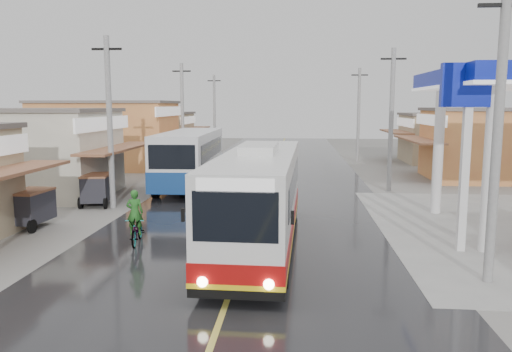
% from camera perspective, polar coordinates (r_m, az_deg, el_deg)
% --- Properties ---
extents(ground, '(120.00, 120.00, 0.00)m').
position_cam_1_polar(ground, '(14.64, -2.28, -11.30)').
color(ground, slate).
rests_on(ground, ground).
extents(road, '(12.00, 90.00, 0.02)m').
position_cam_1_polar(road, '(29.16, 1.25, -1.48)').
color(road, black).
rests_on(road, ground).
extents(centre_line, '(0.15, 90.00, 0.01)m').
position_cam_1_polar(centre_line, '(29.16, 1.25, -1.45)').
color(centre_line, '#D8CC4C').
rests_on(centre_line, road).
extents(shopfronts_left, '(11.00, 44.00, 5.20)m').
position_cam_1_polar(shopfronts_left, '(35.28, -20.02, -0.31)').
color(shopfronts_left, tan).
rests_on(shopfronts_left, ground).
extents(utility_poles_left, '(1.60, 50.00, 8.00)m').
position_cam_1_polar(utility_poles_left, '(31.33, -11.53, -0.99)').
color(utility_poles_left, gray).
rests_on(utility_poles_left, ground).
extents(utility_poles_right, '(1.60, 36.00, 8.00)m').
position_cam_1_polar(utility_poles_right, '(29.60, 14.91, -1.63)').
color(utility_poles_right, gray).
rests_on(utility_poles_right, ground).
extents(coach_bus, '(2.84, 11.38, 3.53)m').
position_cam_1_polar(coach_bus, '(17.16, 0.43, -2.49)').
color(coach_bus, silver).
rests_on(coach_bus, road).
extents(second_bus, '(2.97, 10.02, 3.30)m').
position_cam_1_polar(second_bus, '(29.72, -7.54, 2.08)').
color(second_bus, silver).
rests_on(second_bus, road).
extents(cyclist, '(0.88, 1.89, 1.96)m').
position_cam_1_polar(cyclist, '(18.14, -13.47, -5.57)').
color(cyclist, black).
rests_on(cyclist, ground).
extents(tricycle_near, '(1.44, 2.08, 1.53)m').
position_cam_1_polar(tricycle_near, '(21.79, -24.41, -3.18)').
color(tricycle_near, '#26262D').
rests_on(tricycle_near, ground).
extents(tricycle_far, '(1.65, 2.05, 1.55)m').
position_cam_1_polar(tricycle_far, '(25.40, -17.78, -1.30)').
color(tricycle_far, '#26262D').
rests_on(tricycle_far, ground).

